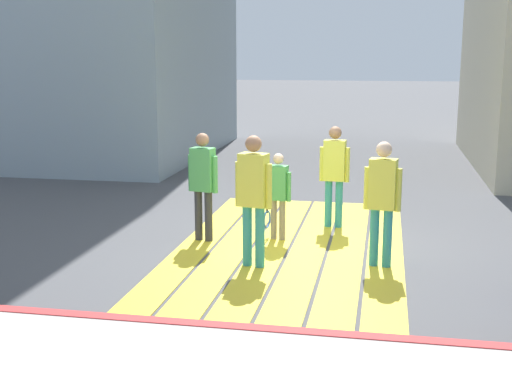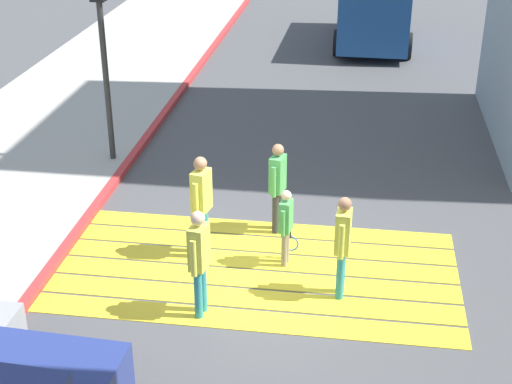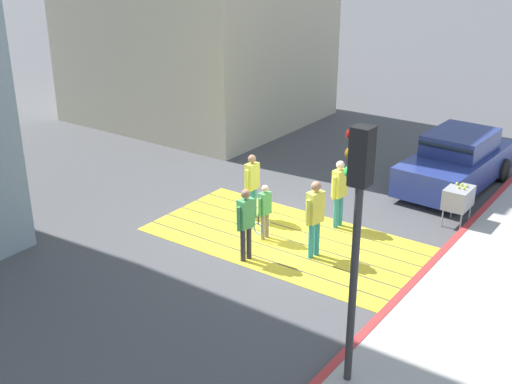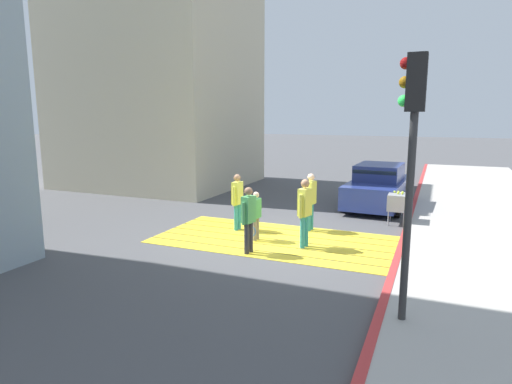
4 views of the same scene
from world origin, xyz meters
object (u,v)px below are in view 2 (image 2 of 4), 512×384
at_px(pedestrian_adult_side, 343,240).
at_px(pedestrian_adult_trailing, 202,199).
at_px(traffic_light_corner, 102,20).
at_px(pedestrian_adult_lead, 278,182).
at_px(pedestrian_child_with_racket, 286,223).
at_px(van_down_street, 376,4).
at_px(pedestrian_teen_behind, 199,256).

bearing_deg(pedestrian_adult_side, pedestrian_adult_trailing, 158.94).
height_order(traffic_light_corner, pedestrian_adult_lead, traffic_light_corner).
height_order(pedestrian_adult_trailing, pedestrian_child_with_racket, pedestrian_adult_trailing).
relative_size(van_down_street, pedestrian_child_with_racket, 3.92).
distance_m(van_down_street, pedestrian_adult_lead, 13.07).
relative_size(traffic_light_corner, pedestrian_child_with_racket, 3.18).
distance_m(van_down_street, pedestrian_teen_behind, 15.81).
bearing_deg(traffic_light_corner, pedestrian_adult_lead, -33.03).
xyz_separation_m(pedestrian_adult_lead, pedestrian_child_with_racket, (0.27, -1.09, -0.21)).
bearing_deg(pedestrian_child_with_racket, traffic_light_corner, 138.71).
relative_size(pedestrian_adult_trailing, pedestrian_adult_side, 1.06).
xyz_separation_m(pedestrian_adult_side, pedestrian_teen_behind, (-1.98, -0.78, 0.02)).
bearing_deg(pedestrian_adult_side, pedestrian_teen_behind, -158.59).
height_order(traffic_light_corner, pedestrian_adult_side, traffic_light_corner).
relative_size(pedestrian_adult_lead, pedestrian_child_with_racket, 1.23).
distance_m(traffic_light_corner, pedestrian_adult_side, 6.87).
height_order(pedestrian_adult_lead, pedestrian_teen_behind, pedestrian_teen_behind).
distance_m(van_down_street, pedestrian_child_with_racket, 14.13).
xyz_separation_m(van_down_street, pedestrian_adult_lead, (-1.61, -12.97, -0.32)).
bearing_deg(pedestrian_child_with_racket, van_down_street, 84.53).
bearing_deg(pedestrian_teen_behind, pedestrian_adult_trailing, 100.77).
bearing_deg(van_down_street, pedestrian_adult_lead, -97.09).
distance_m(traffic_light_corner, pedestrian_child_with_racket, 5.81).
relative_size(pedestrian_adult_lead, pedestrian_adult_side, 0.99).
height_order(pedestrian_adult_trailing, pedestrian_teen_behind, pedestrian_adult_trailing).
distance_m(traffic_light_corner, pedestrian_adult_trailing, 4.76).
bearing_deg(pedestrian_adult_lead, pedestrian_teen_behind, -106.77).
distance_m(pedestrian_teen_behind, pedestrian_child_with_racket, 1.90).
xyz_separation_m(van_down_street, pedestrian_adult_trailing, (-2.73, -13.96, -0.25)).
bearing_deg(pedestrian_child_with_racket, pedestrian_adult_trailing, 175.69).
height_order(pedestrian_adult_side, pedestrian_child_with_racket, pedestrian_adult_side).
distance_m(pedestrian_adult_lead, pedestrian_child_with_racket, 1.14).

